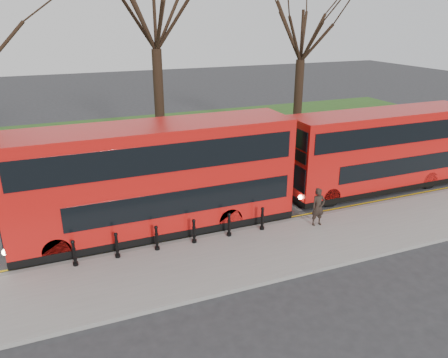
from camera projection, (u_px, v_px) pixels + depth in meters
name	position (u px, v px, depth m)	size (l,w,h in m)	color
ground	(176.00, 233.00, 19.05)	(120.00, 120.00, 0.00)	#28282B
pavement	(198.00, 266.00, 16.43)	(60.00, 4.00, 0.15)	gray
kerb	(182.00, 242.00, 18.16)	(60.00, 0.25, 0.16)	slate
grass_verge	(118.00, 144.00, 32.05)	(60.00, 18.00, 0.06)	#2B4B19
hedge	(142.00, 175.00, 24.81)	(60.00, 0.90, 0.80)	black
yellow_line_outer	(180.00, 240.00, 18.45)	(60.00, 0.10, 0.01)	yellow
yellow_line_inner	(179.00, 238.00, 18.62)	(60.00, 0.10, 0.01)	yellow
tree_mid	(154.00, 8.00, 25.14)	(8.20, 8.20, 12.81)	black
tree_right	(302.00, 30.00, 29.13)	(7.06, 7.06, 11.03)	black
bollard_row	(176.00, 235.00, 17.53)	(7.94, 0.15, 1.00)	black
bus_lead	(155.00, 180.00, 18.44)	(11.95, 2.74, 4.76)	red
bus_rear	(381.00, 151.00, 23.25)	(10.71, 2.46, 4.26)	red
pedestrian	(318.00, 207.00, 19.19)	(0.63, 0.41, 1.73)	black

